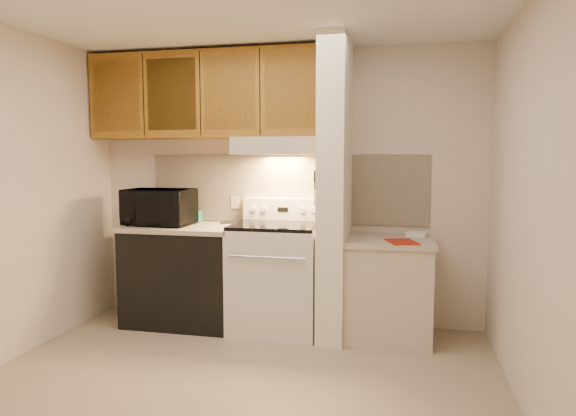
% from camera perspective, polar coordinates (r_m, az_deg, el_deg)
% --- Properties ---
extents(floor, '(3.60, 3.60, 0.00)m').
position_cam_1_polar(floor, '(3.65, -5.82, -19.09)').
color(floor, tan).
rests_on(floor, ground).
extents(ceiling, '(3.60, 3.60, 0.00)m').
position_cam_1_polar(ceiling, '(3.46, -6.27, 21.96)').
color(ceiling, white).
rests_on(ceiling, wall_back).
extents(wall_back, '(3.60, 2.50, 0.02)m').
position_cam_1_polar(wall_back, '(4.77, -0.31, 2.34)').
color(wall_back, beige).
rests_on(wall_back, floor).
extents(wall_right, '(0.02, 3.00, 2.50)m').
position_cam_1_polar(wall_right, '(3.24, 25.70, 0.17)').
color(wall_right, beige).
rests_on(wall_right, floor).
extents(backsplash, '(2.60, 0.02, 0.63)m').
position_cam_1_polar(backsplash, '(4.76, -0.34, 2.15)').
color(backsplash, '#F9E5C5').
rests_on(backsplash, wall_back).
extents(range_body, '(0.76, 0.65, 0.92)m').
position_cam_1_polar(range_body, '(4.56, -1.28, -7.88)').
color(range_body, silver).
rests_on(range_body, floor).
extents(oven_window, '(0.50, 0.01, 0.30)m').
position_cam_1_polar(oven_window, '(4.25, -2.30, -8.34)').
color(oven_window, black).
rests_on(oven_window, range_body).
extents(oven_handle, '(0.65, 0.02, 0.02)m').
position_cam_1_polar(oven_handle, '(4.16, -2.45, -5.52)').
color(oven_handle, silver).
rests_on(oven_handle, range_body).
extents(cooktop, '(0.74, 0.64, 0.03)m').
position_cam_1_polar(cooktop, '(4.47, -1.29, -1.95)').
color(cooktop, black).
rests_on(cooktop, range_body).
extents(range_backguard, '(0.76, 0.08, 0.20)m').
position_cam_1_polar(range_backguard, '(4.73, -0.47, -0.12)').
color(range_backguard, silver).
rests_on(range_backguard, range_body).
extents(range_display, '(0.10, 0.01, 0.04)m').
position_cam_1_polar(range_display, '(4.69, -0.59, -0.17)').
color(range_display, black).
rests_on(range_display, range_backguard).
extents(range_knob_left_outer, '(0.05, 0.02, 0.05)m').
position_cam_1_polar(range_knob_left_outer, '(4.76, -3.88, -0.10)').
color(range_knob_left_outer, silver).
rests_on(range_knob_left_outer, range_backguard).
extents(range_knob_left_inner, '(0.05, 0.02, 0.05)m').
position_cam_1_polar(range_knob_left_inner, '(4.73, -2.72, -0.13)').
color(range_knob_left_inner, silver).
rests_on(range_knob_left_inner, range_backguard).
extents(range_knob_right_inner, '(0.05, 0.02, 0.05)m').
position_cam_1_polar(range_knob_right_inner, '(4.65, 1.57, -0.22)').
color(range_knob_right_inner, silver).
rests_on(range_knob_right_inner, range_backguard).
extents(range_knob_right_outer, '(0.05, 0.02, 0.05)m').
position_cam_1_polar(range_knob_right_outer, '(4.63, 2.78, -0.25)').
color(range_knob_right_outer, silver).
rests_on(range_knob_right_outer, range_backguard).
extents(dishwasher_front, '(1.00, 0.63, 0.87)m').
position_cam_1_polar(dishwasher_front, '(4.85, -11.48, -7.46)').
color(dishwasher_front, black).
rests_on(dishwasher_front, floor).
extents(left_countertop, '(1.04, 0.67, 0.04)m').
position_cam_1_polar(left_countertop, '(4.77, -11.59, -2.13)').
color(left_countertop, '#B7A896').
rests_on(left_countertop, dishwasher_front).
extents(spoon_rest, '(0.22, 0.15, 0.01)m').
position_cam_1_polar(spoon_rest, '(4.80, -6.26, -1.66)').
color(spoon_rest, black).
rests_on(spoon_rest, left_countertop).
extents(teal_jar, '(0.12, 0.12, 0.11)m').
position_cam_1_polar(teal_jar, '(4.94, -10.04, -0.94)').
color(teal_jar, '#236D61').
rests_on(teal_jar, left_countertop).
extents(outlet, '(0.08, 0.01, 0.12)m').
position_cam_1_polar(outlet, '(4.89, -5.87, 0.63)').
color(outlet, '#C1B3A2').
rests_on(outlet, backsplash).
extents(microwave, '(0.60, 0.41, 0.33)m').
position_cam_1_polar(microwave, '(4.82, -14.12, 0.11)').
color(microwave, black).
rests_on(microwave, left_countertop).
extents(partition_pillar, '(0.22, 0.70, 2.50)m').
position_cam_1_polar(partition_pillar, '(4.34, 5.24, 1.98)').
color(partition_pillar, white).
rests_on(partition_pillar, floor).
extents(pillar_trim, '(0.01, 0.70, 0.04)m').
position_cam_1_polar(pillar_trim, '(4.35, 3.73, 2.66)').
color(pillar_trim, '#94621E').
rests_on(pillar_trim, partition_pillar).
extents(knife_strip, '(0.02, 0.42, 0.04)m').
position_cam_1_polar(knife_strip, '(4.30, 3.55, 2.89)').
color(knife_strip, black).
rests_on(knife_strip, partition_pillar).
extents(knife_blade_a, '(0.01, 0.03, 0.16)m').
position_cam_1_polar(knife_blade_a, '(4.14, 3.01, 1.40)').
color(knife_blade_a, silver).
rests_on(knife_blade_a, knife_strip).
extents(knife_handle_a, '(0.02, 0.02, 0.10)m').
position_cam_1_polar(knife_handle_a, '(4.14, 3.03, 3.48)').
color(knife_handle_a, black).
rests_on(knife_handle_a, knife_strip).
extents(knife_blade_b, '(0.01, 0.04, 0.18)m').
position_cam_1_polar(knife_blade_b, '(4.22, 3.20, 1.35)').
color(knife_blade_b, silver).
rests_on(knife_blade_b, knife_strip).
extents(knife_handle_b, '(0.02, 0.02, 0.10)m').
position_cam_1_polar(knife_handle_b, '(4.22, 3.23, 3.52)').
color(knife_handle_b, black).
rests_on(knife_handle_b, knife_strip).
extents(knife_blade_c, '(0.01, 0.04, 0.20)m').
position_cam_1_polar(knife_blade_c, '(4.32, 3.41, 1.31)').
color(knife_blade_c, silver).
rests_on(knife_blade_c, knife_strip).
extents(knife_handle_c, '(0.02, 0.02, 0.10)m').
position_cam_1_polar(knife_handle_c, '(4.31, 3.41, 3.56)').
color(knife_handle_c, black).
rests_on(knife_handle_c, knife_strip).
extents(knife_blade_d, '(0.01, 0.04, 0.16)m').
position_cam_1_polar(knife_blade_d, '(4.40, 3.57, 1.65)').
color(knife_blade_d, silver).
rests_on(knife_blade_d, knife_strip).
extents(knife_handle_d, '(0.02, 0.02, 0.10)m').
position_cam_1_polar(knife_handle_d, '(4.38, 3.57, 3.60)').
color(knife_handle_d, black).
rests_on(knife_handle_d, knife_strip).
extents(knife_blade_e, '(0.01, 0.04, 0.18)m').
position_cam_1_polar(knife_blade_e, '(4.48, 3.74, 1.60)').
color(knife_blade_e, silver).
rests_on(knife_blade_e, knife_strip).
extents(knife_handle_e, '(0.02, 0.02, 0.10)m').
position_cam_1_polar(knife_handle_e, '(4.46, 3.73, 3.64)').
color(knife_handle_e, black).
rests_on(knife_handle_e, knife_strip).
extents(oven_mitt, '(0.03, 0.09, 0.22)m').
position_cam_1_polar(oven_mitt, '(4.53, 3.85, 0.97)').
color(oven_mitt, slate).
rests_on(oven_mitt, partition_pillar).
extents(right_cab_base, '(0.70, 0.60, 0.81)m').
position_cam_1_polar(right_cab_base, '(4.44, 11.11, -9.08)').
color(right_cab_base, '#C1B3A2').
rests_on(right_cab_base, floor).
extents(right_countertop, '(0.74, 0.64, 0.04)m').
position_cam_1_polar(right_countertop, '(4.35, 11.22, -3.66)').
color(right_countertop, '#B7A896').
rests_on(right_countertop, right_cab_base).
extents(red_folder, '(0.29, 0.34, 0.01)m').
position_cam_1_polar(red_folder, '(4.20, 12.55, -3.69)').
color(red_folder, maroon).
rests_on(red_folder, right_countertop).
extents(white_box, '(0.18, 0.14, 0.04)m').
position_cam_1_polar(white_box, '(4.53, 14.07, -2.84)').
color(white_box, white).
rests_on(white_box, right_countertop).
extents(range_hood, '(0.78, 0.44, 0.15)m').
position_cam_1_polar(range_hood, '(4.55, -0.93, 6.90)').
color(range_hood, '#C1B3A2').
rests_on(range_hood, upper_cabinets).
extents(hood_lip, '(0.78, 0.04, 0.06)m').
position_cam_1_polar(hood_lip, '(4.35, -1.58, 6.36)').
color(hood_lip, '#C1B3A2').
rests_on(hood_lip, range_hood).
extents(upper_cabinets, '(2.18, 0.33, 0.77)m').
position_cam_1_polar(upper_cabinets, '(4.83, -8.99, 12.23)').
color(upper_cabinets, '#94621E').
rests_on(upper_cabinets, wall_back).
extents(cab_door_a, '(0.46, 0.01, 0.63)m').
position_cam_1_polar(cab_door_a, '(5.04, -18.53, 11.73)').
color(cab_door_a, '#94621E').
rests_on(cab_door_a, upper_cabinets).
extents(cab_gap_a, '(0.01, 0.01, 0.73)m').
position_cam_1_polar(cab_gap_a, '(4.91, -15.75, 11.98)').
color(cab_gap_a, black).
rests_on(cab_gap_a, upper_cabinets).
extents(cab_door_b, '(0.46, 0.01, 0.63)m').
position_cam_1_polar(cab_door_b, '(4.79, -12.81, 12.22)').
color(cab_door_b, '#94621E').
rests_on(cab_door_b, upper_cabinets).
extents(cab_gap_b, '(0.01, 0.01, 0.73)m').
position_cam_1_polar(cab_gap_b, '(4.68, -9.72, 12.43)').
color(cab_gap_b, black).
rests_on(cab_gap_b, upper_cabinets).
extents(cab_door_c, '(0.46, 0.01, 0.63)m').
position_cam_1_polar(cab_door_c, '(4.59, -6.49, 12.62)').
color(cab_door_c, '#94621E').
rests_on(cab_door_c, upper_cabinets).
extents(cab_gap_c, '(0.01, 0.01, 0.73)m').
position_cam_1_polar(cab_gap_c, '(4.51, -3.13, 12.77)').
color(cab_gap_c, black).
rests_on(cab_gap_c, upper_cabinets).
extents(cab_door_d, '(0.46, 0.01, 0.63)m').
position_cam_1_polar(cab_door_d, '(4.44, 0.35, 12.88)').
color(cab_door_d, '#94621E').
rests_on(cab_door_d, upper_cabinets).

